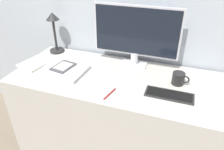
% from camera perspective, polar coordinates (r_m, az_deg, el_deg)
% --- Properties ---
extents(wall_back, '(3.60, 0.05, 2.40)m').
position_cam_1_polar(wall_back, '(1.70, 5.21, 19.00)').
color(wall_back, '#B2BCC6').
rests_on(wall_back, ground_plane).
extents(desk, '(1.47, 0.64, 0.74)m').
position_cam_1_polar(desk, '(1.76, 0.80, -10.94)').
color(desk, beige).
rests_on(desk, ground_plane).
extents(monitor, '(0.64, 0.11, 0.45)m').
position_cam_1_polar(monitor, '(1.61, 6.26, 10.57)').
color(monitor, silver).
rests_on(monitor, desk).
extents(keyboard, '(0.30, 0.11, 0.01)m').
position_cam_1_polar(keyboard, '(1.40, 14.73, -5.02)').
color(keyboard, '#282828').
rests_on(keyboard, desk).
extents(laptop, '(0.33, 0.26, 0.02)m').
position_cam_1_polar(laptop, '(1.64, -12.48, 1.24)').
color(laptop, '#BCBCC1').
rests_on(laptop, desk).
extents(ereader, '(0.15, 0.19, 0.01)m').
position_cam_1_polar(ereader, '(1.65, -12.61, 2.18)').
color(ereader, '#4C4C51').
rests_on(ereader, laptop).
extents(desk_lamp, '(0.12, 0.12, 0.34)m').
position_cam_1_polar(desk_lamp, '(1.90, -14.94, 11.88)').
color(desk_lamp, '#282828').
rests_on(desk_lamp, desk).
extents(notebook, '(0.23, 0.28, 0.02)m').
position_cam_1_polar(notebook, '(1.81, -19.16, 3.05)').
color(notebook, silver).
rests_on(notebook, desk).
extents(coffee_mug, '(0.11, 0.08, 0.08)m').
position_cam_1_polar(coffee_mug, '(1.51, 17.00, -0.88)').
color(coffee_mug, black).
rests_on(coffee_mug, desk).
extents(pen, '(0.04, 0.13, 0.01)m').
position_cam_1_polar(pen, '(1.37, -0.53, -4.82)').
color(pen, maroon).
rests_on(pen, desk).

